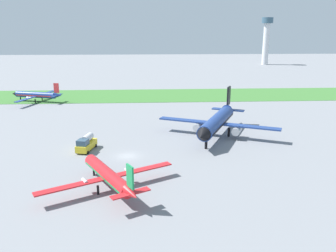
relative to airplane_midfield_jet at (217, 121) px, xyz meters
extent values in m
plane|color=gray|center=(-21.01, -12.52, -3.77)|extent=(600.00, 600.00, 0.00)
cube|color=#3D7533|center=(-21.01, 55.39, -3.73)|extent=(360.00, 28.00, 0.08)
cylinder|color=navy|center=(-0.25, -0.53, 0.08)|extent=(12.41, 21.53, 3.39)
cone|color=black|center=(-5.43, -11.70, 0.08)|extent=(4.31, 4.19, 3.32)
cone|color=navy|center=(5.20, 11.20, 0.50)|extent=(4.58, 5.19, 3.05)
cube|color=black|center=(-0.25, -0.53, -0.18)|extent=(11.95, 20.44, 0.47)
cube|color=navy|center=(6.71, -3.08, -0.51)|extent=(14.31, 8.18, 0.34)
cube|color=navy|center=(-6.69, 3.14, -0.51)|extent=(14.31, 8.18, 0.34)
cylinder|color=#B7BABF|center=(4.30, -1.96, -1.73)|extent=(3.25, 4.13, 1.86)
cylinder|color=#B7BABF|center=(-4.27, 2.02, -1.73)|extent=(3.25, 4.13, 1.86)
cube|color=black|center=(4.94, 10.64, 4.23)|extent=(1.54, 2.68, 4.93)
cube|color=navy|center=(6.90, 9.73, 0.42)|extent=(4.69, 3.49, 0.27)
cube|color=navy|center=(2.99, 11.55, 0.42)|extent=(4.69, 3.49, 0.27)
cylinder|color=black|center=(-4.14, -8.90, -2.69)|extent=(0.61, 0.61, 2.15)
cylinder|color=black|center=(2.82, -0.25, -2.69)|extent=(0.61, 0.61, 2.15)
cylinder|color=black|center=(-2.01, 1.99, -2.69)|extent=(0.61, 0.61, 2.15)
cylinder|color=red|center=(-23.30, -27.65, -1.23)|extent=(9.21, 14.34, 2.11)
cone|color=black|center=(-27.39, -20.26, -1.23)|extent=(2.84, 2.85, 2.07)
cone|color=red|center=(-19.00, -35.42, -0.97)|extent=(3.10, 3.51, 1.90)
cube|color=#198C4C|center=(-23.30, -27.65, -1.39)|extent=(8.84, 13.62, 0.30)
cube|color=red|center=(-28.18, -30.84, -1.60)|extent=(10.89, 6.92, 0.21)
cube|color=red|center=(-18.01, -25.21, -1.60)|extent=(10.89, 6.92, 0.21)
cylinder|color=#B7BABF|center=(-26.63, -29.31, -1.60)|extent=(1.41, 1.81, 0.68)
cylinder|color=#B7BABF|center=(-20.12, -25.71, -1.60)|extent=(1.41, 1.81, 0.68)
cube|color=#198C4C|center=(-19.21, -35.05, 1.51)|extent=(1.14, 1.79, 3.38)
cube|color=red|center=(-20.50, -35.77, -1.02)|extent=(3.20, 2.54, 0.17)
cube|color=red|center=(-17.91, -34.34, -1.02)|extent=(3.20, 2.54, 0.17)
cylinder|color=black|center=(-26.37, -22.11, -3.03)|extent=(0.38, 0.38, 1.48)
cylinder|color=black|center=(-24.62, -29.59, -3.03)|extent=(0.38, 0.38, 1.48)
cylinder|color=black|center=(-20.96, -27.57, -3.03)|extent=(0.38, 0.38, 1.48)
cylinder|color=navy|center=(-56.76, 45.31, -1.22)|extent=(15.27, 6.51, 2.13)
cone|color=black|center=(-64.90, 47.80, -1.22)|extent=(2.64, 2.62, 2.08)
cone|color=navy|center=(-48.22, 42.69, -0.95)|extent=(3.41, 2.70, 1.91)
cube|color=red|center=(-56.76, 45.31, -1.38)|extent=(14.46, 6.31, 0.30)
cube|color=navy|center=(-58.07, 39.59, -1.59)|extent=(4.85, 11.62, 0.21)
cube|color=navy|center=(-54.64, 50.78, -1.59)|extent=(4.85, 11.62, 0.21)
cylinder|color=#B7BABF|center=(-58.02, 41.78, -1.59)|extent=(1.83, 1.15, 0.68)
cylinder|color=#B7BABF|center=(-55.83, 48.94, -1.59)|extent=(1.83, 1.15, 0.68)
cube|color=red|center=(-48.63, 42.82, 1.55)|extent=(1.91, 0.80, 3.40)
cube|color=navy|center=(-49.06, 41.40, -1.01)|extent=(2.09, 3.22, 0.17)
cube|color=navy|center=(-48.19, 44.24, -1.01)|extent=(2.09, 3.22, 0.17)
cylinder|color=black|center=(-62.86, 47.17, -3.03)|extent=(0.38, 0.38, 1.49)
cylinder|color=black|center=(-56.36, 42.98, -3.03)|extent=(0.38, 0.38, 1.49)
cylinder|color=black|center=(-55.13, 47.01, -3.03)|extent=(0.38, 0.38, 1.49)
cube|color=yellow|center=(-29.93, -8.34, -2.72)|extent=(3.79, 6.87, 1.40)
cylinder|color=silver|center=(-29.76, -7.58, -1.25)|extent=(2.30, 3.83, 1.54)
cube|color=#334C60|center=(-30.34, -10.11, -1.42)|extent=(2.49, 2.73, 1.20)
cylinder|color=black|center=(-29.27, -10.82, -3.42)|extent=(0.40, 0.74, 0.70)
cylinder|color=black|center=(-31.61, -10.29, -3.42)|extent=(0.40, 0.74, 0.70)
cylinder|color=black|center=(-28.25, -6.39, -3.42)|extent=(0.40, 0.74, 0.70)
cylinder|color=black|center=(-30.59, -5.85, -3.42)|extent=(0.40, 0.74, 0.70)
cylinder|color=silver|center=(69.32, 175.97, 10.87)|extent=(4.40, 4.40, 29.28)
cylinder|color=#38566B|center=(69.32, 175.97, 27.51)|extent=(8.00, 8.00, 4.00)
camera|label=1|loc=(-16.45, -80.41, 21.37)|focal=37.41mm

